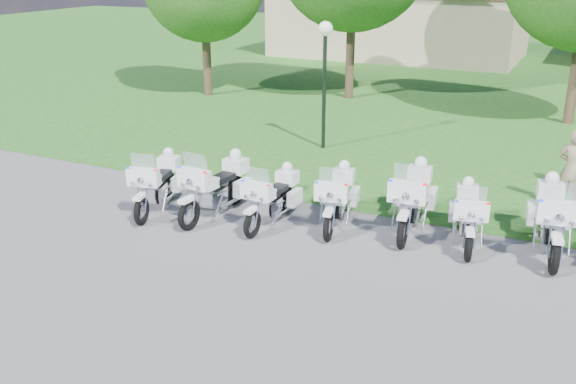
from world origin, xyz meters
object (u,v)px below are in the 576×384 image
at_px(lamp_post, 325,53).
at_px(motorcycle_4, 413,198).
at_px(motorcycle_5, 468,214).
at_px(motorcycle_3, 338,197).
at_px(bystander_a, 572,170).
at_px(motorcycle_0, 158,182).
at_px(motorcycle_6, 552,217).
at_px(motorcycle_2, 273,196).
at_px(motorcycle_1, 217,186).

bearing_deg(lamp_post, motorcycle_4, -49.72).
bearing_deg(lamp_post, motorcycle_5, -43.50).
distance_m(motorcycle_3, motorcycle_4, 1.66).
bearing_deg(bystander_a, lamp_post, -1.45).
bearing_deg(motorcycle_0, motorcycle_3, 179.66).
relative_size(motorcycle_3, motorcycle_5, 1.05).
relative_size(motorcycle_6, bystander_a, 1.33).
relative_size(motorcycle_2, motorcycle_4, 0.87).
bearing_deg(bystander_a, motorcycle_1, 43.61).
distance_m(motorcycle_4, lamp_post, 6.93).
bearing_deg(motorcycle_1, motorcycle_2, -170.82).
relative_size(motorcycle_2, motorcycle_3, 0.98).
bearing_deg(motorcycle_3, motorcycle_5, 175.00).
distance_m(motorcycle_2, motorcycle_3, 1.45).
distance_m(motorcycle_1, motorcycle_2, 1.41).
bearing_deg(bystander_a, motorcycle_5, 74.23).
xyz_separation_m(motorcycle_0, motorcycle_2, (2.85, 0.43, -0.03)).
relative_size(motorcycle_5, bystander_a, 1.13).
bearing_deg(motorcycle_3, motorcycle_6, 177.15).
distance_m(motorcycle_5, motorcycle_6, 1.65).
xyz_separation_m(motorcycle_3, motorcycle_4, (1.59, 0.47, 0.08)).
bearing_deg(bystander_a, motorcycle_6, 100.95).
height_order(motorcycle_1, bystander_a, bystander_a).
bearing_deg(motorcycle_4, motorcycle_6, 177.01).
distance_m(motorcycle_4, bystander_a, 4.16).
height_order(motorcycle_4, motorcycle_6, motorcycle_6).
xyz_separation_m(motorcycle_2, motorcycle_6, (5.77, 1.17, 0.10)).
bearing_deg(motorcycle_6, motorcycle_3, -1.66).
relative_size(motorcycle_5, motorcycle_6, 0.84).
relative_size(motorcycle_3, motorcycle_4, 0.89).
relative_size(motorcycle_1, motorcycle_2, 1.12).
distance_m(motorcycle_6, bystander_a, 2.71).
distance_m(motorcycle_2, motorcycle_5, 4.24).
height_order(motorcycle_0, motorcycle_2, motorcycle_0).
relative_size(motorcycle_4, lamp_post, 0.67).
bearing_deg(motorcycle_2, lamp_post, -76.45).
bearing_deg(motorcycle_3, motorcycle_1, 3.63).
xyz_separation_m(motorcycle_4, lamp_post, (-4.24, 5.00, 2.23)).
bearing_deg(bystander_a, motorcycle_0, 41.18).
distance_m(motorcycle_5, lamp_post, 7.90).
distance_m(lamp_post, bystander_a, 7.86).
relative_size(motorcycle_2, motorcycle_5, 1.03).
bearing_deg(motorcycle_1, motorcycle_6, -165.58).
xyz_separation_m(motorcycle_4, motorcycle_5, (1.23, -0.19, -0.10)).
distance_m(motorcycle_0, motorcycle_2, 2.88).
bearing_deg(motorcycle_0, bystander_a, -167.85).
xyz_separation_m(motorcycle_5, motorcycle_6, (1.61, 0.33, 0.11)).
height_order(motorcycle_1, motorcycle_4, motorcycle_4).
height_order(motorcycle_0, motorcycle_1, motorcycle_1).
bearing_deg(motorcycle_0, lamp_post, -117.12).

